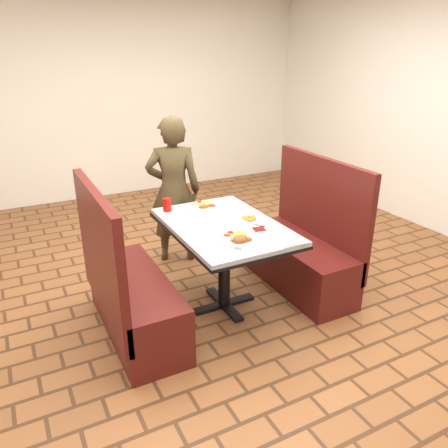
{
  "coord_description": "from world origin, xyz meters",
  "views": [
    {
      "loc": [
        -1.47,
        -2.83,
        2.03
      ],
      "look_at": [
        0.0,
        0.0,
        0.75
      ],
      "focal_mm": 35.0,
      "sensor_mm": 36.0,
      "label": 1
    }
  ],
  "objects_px": {
    "near_dinner_plate": "(237,236)",
    "plantain_plate": "(249,219)",
    "red_tumbler": "(167,205)",
    "dining_table": "(224,235)",
    "diner_person": "(174,191)",
    "booth_bench_left": "(129,295)",
    "far_dinner_plate": "(204,205)",
    "booth_bench_right": "(302,252)"
  },
  "relations": [
    {
      "from": "booth_bench_right",
      "to": "diner_person",
      "type": "xyz_separation_m",
      "value": [
        -0.81,
        1.05,
        0.4
      ]
    },
    {
      "from": "booth_bench_right",
      "to": "booth_bench_left",
      "type": "bearing_deg",
      "value": 180.0
    },
    {
      "from": "red_tumbler",
      "to": "booth_bench_right",
      "type": "bearing_deg",
      "value": -24.33
    },
    {
      "from": "plantain_plate",
      "to": "red_tumbler",
      "type": "bearing_deg",
      "value": 134.33
    },
    {
      "from": "diner_person",
      "to": "plantain_plate",
      "type": "relative_size",
      "value": 7.82
    },
    {
      "from": "diner_person",
      "to": "dining_table",
      "type": "bearing_deg",
      "value": 113.07
    },
    {
      "from": "red_tumbler",
      "to": "near_dinner_plate",
      "type": "bearing_deg",
      "value": -74.56
    },
    {
      "from": "dining_table",
      "to": "plantain_plate",
      "type": "distance_m",
      "value": 0.24
    },
    {
      "from": "plantain_plate",
      "to": "red_tumbler",
      "type": "relative_size",
      "value": 1.7
    },
    {
      "from": "far_dinner_plate",
      "to": "red_tumbler",
      "type": "bearing_deg",
      "value": 169.26
    },
    {
      "from": "booth_bench_right",
      "to": "diner_person",
      "type": "relative_size",
      "value": 0.82
    },
    {
      "from": "booth_bench_right",
      "to": "plantain_plate",
      "type": "relative_size",
      "value": 6.41
    },
    {
      "from": "dining_table",
      "to": "red_tumbler",
      "type": "bearing_deg",
      "value": 120.4
    },
    {
      "from": "near_dinner_plate",
      "to": "red_tumbler",
      "type": "distance_m",
      "value": 0.85
    },
    {
      "from": "diner_person",
      "to": "far_dinner_plate",
      "type": "bearing_deg",
      "value": 116.5
    },
    {
      "from": "booth_bench_left",
      "to": "plantain_plate",
      "type": "relative_size",
      "value": 6.41
    },
    {
      "from": "red_tumbler",
      "to": "plantain_plate",
      "type": "bearing_deg",
      "value": -45.67
    },
    {
      "from": "diner_person",
      "to": "near_dinner_plate",
      "type": "xyz_separation_m",
      "value": [
        -0.05,
        -1.37,
        0.05
      ]
    },
    {
      "from": "booth_bench_left",
      "to": "booth_bench_right",
      "type": "relative_size",
      "value": 1.0
    },
    {
      "from": "far_dinner_plate",
      "to": "red_tumbler",
      "type": "xyz_separation_m",
      "value": [
        -0.32,
        0.06,
        0.03
      ]
    },
    {
      "from": "booth_bench_left",
      "to": "red_tumbler",
      "type": "relative_size",
      "value": 10.86
    },
    {
      "from": "booth_bench_left",
      "to": "plantain_plate",
      "type": "height_order",
      "value": "booth_bench_left"
    },
    {
      "from": "dining_table",
      "to": "far_dinner_plate",
      "type": "height_order",
      "value": "far_dinner_plate"
    },
    {
      "from": "booth_bench_left",
      "to": "near_dinner_plate",
      "type": "xyz_separation_m",
      "value": [
        0.74,
        -0.33,
        0.45
      ]
    },
    {
      "from": "near_dinner_plate",
      "to": "diner_person",
      "type": "bearing_deg",
      "value": 88.03
    },
    {
      "from": "diner_person",
      "to": "red_tumbler",
      "type": "height_order",
      "value": "diner_person"
    },
    {
      "from": "near_dinner_plate",
      "to": "far_dinner_plate",
      "type": "bearing_deg",
      "value": 82.99
    },
    {
      "from": "booth_bench_left",
      "to": "plantain_plate",
      "type": "bearing_deg",
      "value": -1.48
    },
    {
      "from": "dining_table",
      "to": "diner_person",
      "type": "distance_m",
      "value": 1.05
    },
    {
      "from": "booth_bench_right",
      "to": "far_dinner_plate",
      "type": "relative_size",
      "value": 4.69
    },
    {
      "from": "near_dinner_plate",
      "to": "plantain_plate",
      "type": "height_order",
      "value": "near_dinner_plate"
    },
    {
      "from": "near_dinner_plate",
      "to": "far_dinner_plate",
      "type": "xyz_separation_m",
      "value": [
        0.09,
        0.76,
        -0.01
      ]
    },
    {
      "from": "diner_person",
      "to": "plantain_plate",
      "type": "xyz_separation_m",
      "value": [
        0.23,
        -1.07,
        0.03
      ]
    },
    {
      "from": "dining_table",
      "to": "diner_person",
      "type": "bearing_deg",
      "value": 90.83
    },
    {
      "from": "booth_bench_right",
      "to": "plantain_plate",
      "type": "distance_m",
      "value": 0.72
    },
    {
      "from": "booth_bench_right",
      "to": "red_tumbler",
      "type": "relative_size",
      "value": 10.86
    },
    {
      "from": "dining_table",
      "to": "booth_bench_left",
      "type": "xyz_separation_m",
      "value": [
        -0.8,
        0.0,
        -0.32
      ]
    },
    {
      "from": "red_tumbler",
      "to": "booth_bench_left",
      "type": "bearing_deg",
      "value": -136.06
    },
    {
      "from": "diner_person",
      "to": "plantain_plate",
      "type": "height_order",
      "value": "diner_person"
    },
    {
      "from": "dining_table",
      "to": "near_dinner_plate",
      "type": "relative_size",
      "value": 4.17
    },
    {
      "from": "near_dinner_plate",
      "to": "red_tumbler",
      "type": "relative_size",
      "value": 2.63
    },
    {
      "from": "dining_table",
      "to": "booth_bench_left",
      "type": "bearing_deg",
      "value": 180.0
    }
  ]
}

